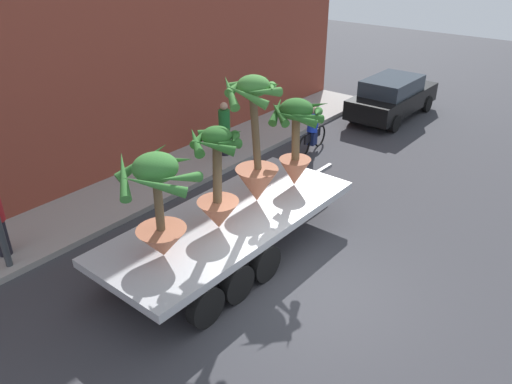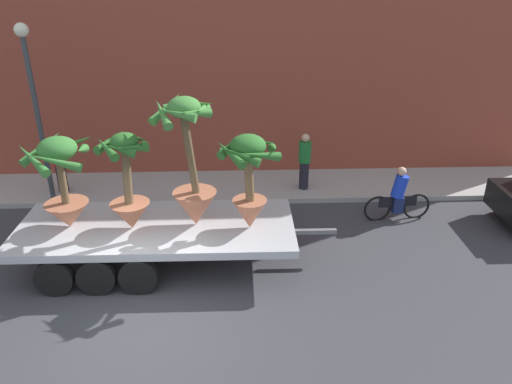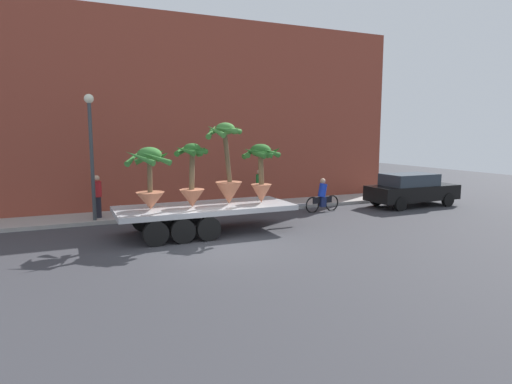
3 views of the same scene
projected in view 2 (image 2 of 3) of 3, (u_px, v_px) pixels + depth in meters
ground_plane at (144, 320)px, 9.64m from camera, size 60.00×60.00×0.00m
sidewalk at (177, 187)px, 15.13m from camera, size 24.00×2.20×0.15m
building_facade at (173, 33)px, 14.84m from camera, size 24.00×1.20×8.81m
flatbed_trailer at (146, 233)px, 11.18m from camera, size 7.18×2.53×0.98m
potted_palm_rear at (63, 183)px, 10.59m from camera, size 1.54×1.67×2.09m
potted_palm_middle at (128, 186)px, 10.54m from camera, size 1.20×1.25×2.20m
potted_palm_front at (191, 173)px, 10.60m from camera, size 1.43×1.37×2.91m
potted_palm_extra at (249, 177)px, 10.47m from camera, size 1.42×1.42×2.15m
cyclist at (398, 197)px, 13.16m from camera, size 1.84×0.38×1.54m
pedestrian_near_gate at (59, 164)px, 14.30m from camera, size 0.36×0.36×1.71m
pedestrian_far_left at (305, 161)px, 14.52m from camera, size 0.36×0.36×1.71m
street_lamp at (33, 93)px, 12.95m from camera, size 0.36×0.36×4.83m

